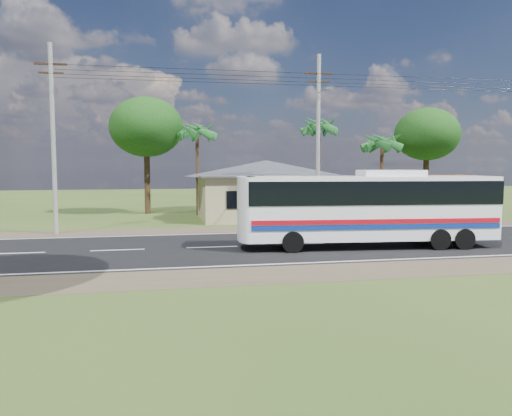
% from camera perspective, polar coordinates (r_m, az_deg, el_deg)
% --- Properties ---
extents(ground, '(120.00, 120.00, 0.00)m').
position_cam_1_polar(ground, '(25.56, 5.07, -4.20)').
color(ground, '#314B1A').
rests_on(ground, ground).
extents(road, '(120.00, 16.00, 0.03)m').
position_cam_1_polar(road, '(25.56, 5.07, -4.18)').
color(road, black).
rests_on(road, ground).
extents(house, '(12.40, 10.00, 5.00)m').
position_cam_1_polar(house, '(38.12, 1.17, 2.84)').
color(house, tan).
rests_on(house, ground).
extents(waiting_shed, '(5.20, 4.48, 3.35)m').
position_cam_1_polar(waiting_shed, '(38.38, 20.47, 2.67)').
color(waiting_shed, '#382414').
rests_on(waiting_shed, ground).
extents(concrete_barrier, '(7.00, 0.30, 0.90)m').
position_cam_1_polar(concrete_barrier, '(35.55, 21.41, -1.20)').
color(concrete_barrier, '#9E9E99').
rests_on(concrete_barrier, ground).
extents(utility_poles, '(32.80, 2.22, 11.00)m').
position_cam_1_polar(utility_poles, '(32.26, 6.56, 7.97)').
color(utility_poles, '#9E9E99').
rests_on(utility_poles, ground).
extents(palm_near, '(2.80, 2.80, 6.70)m').
position_cam_1_polar(palm_near, '(38.94, 14.24, 7.25)').
color(palm_near, '#47301E').
rests_on(palm_near, ground).
extents(palm_mid, '(2.80, 2.80, 8.20)m').
position_cam_1_polar(palm_mid, '(41.93, 7.23, 9.17)').
color(palm_mid, '#47301E').
rests_on(palm_mid, ground).
extents(palm_far, '(2.80, 2.80, 7.70)m').
position_cam_1_polar(palm_far, '(40.44, -6.75, 8.65)').
color(palm_far, '#47301E').
rests_on(palm_far, ground).
extents(tree_behind_house, '(6.00, 6.00, 9.61)m').
position_cam_1_polar(tree_behind_house, '(42.37, -12.43, 8.99)').
color(tree_behind_house, '#47301E').
rests_on(tree_behind_house, ground).
extents(tree_behind_shed, '(5.60, 5.60, 9.02)m').
position_cam_1_polar(tree_behind_shed, '(46.42, 18.96, 7.95)').
color(tree_behind_shed, '#47301E').
rests_on(tree_behind_shed, ground).
extents(coach_bus, '(12.44, 3.61, 3.81)m').
position_cam_1_polar(coach_bus, '(25.08, 12.93, 0.53)').
color(coach_bus, white).
rests_on(coach_bus, ground).
extents(motorcycle, '(2.08, 1.15, 1.04)m').
position_cam_1_polar(motorcycle, '(36.56, 22.65, -0.98)').
color(motorcycle, black).
rests_on(motorcycle, ground).
extents(person, '(0.62, 0.52, 1.46)m').
position_cam_1_polar(person, '(35.39, 16.95, -0.65)').
color(person, navy).
rests_on(person, ground).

